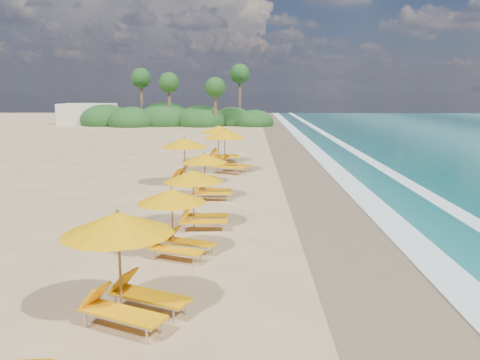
% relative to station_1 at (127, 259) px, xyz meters
% --- Properties ---
extents(ground, '(160.00, 160.00, 0.00)m').
position_rel_station_1_xyz_m(ground, '(2.14, 9.47, -1.32)').
color(ground, tan).
rests_on(ground, ground).
extents(wet_sand, '(4.00, 160.00, 0.01)m').
position_rel_station_1_xyz_m(wet_sand, '(6.14, 9.47, -1.31)').
color(wet_sand, '#7C654A').
rests_on(wet_sand, ground).
extents(surf_foam, '(4.00, 160.00, 0.01)m').
position_rel_station_1_xyz_m(surf_foam, '(8.84, 9.47, -1.29)').
color(surf_foam, white).
rests_on(surf_foam, ground).
extents(station_1, '(3.09, 3.07, 2.35)m').
position_rel_station_1_xyz_m(station_1, '(0.00, 0.00, 0.00)').
color(station_1, olive).
rests_on(station_1, ground).
extents(station_2, '(2.61, 2.57, 2.01)m').
position_rel_station_1_xyz_m(station_2, '(0.45, 3.93, -0.19)').
color(station_2, olive).
rests_on(station_2, ground).
extents(station_3, '(2.34, 2.19, 2.09)m').
position_rel_station_1_xyz_m(station_3, '(0.75, 6.84, -0.15)').
color(station_3, olive).
rests_on(station_3, ground).
extents(station_4, '(2.23, 2.06, 2.06)m').
position_rel_station_1_xyz_m(station_4, '(0.71, 11.37, -0.16)').
color(station_4, olive).
rests_on(station_4, ground).
extents(station_5, '(3.02, 2.92, 2.44)m').
position_rel_station_1_xyz_m(station_5, '(-0.55, 14.43, 0.05)').
color(station_5, olive).
rests_on(station_5, ground).
extents(station_6, '(3.35, 3.34, 2.54)m').
position_rel_station_1_xyz_m(station_6, '(1.25, 18.25, 0.10)').
color(station_6, olive).
rests_on(station_6, ground).
extents(station_7, '(2.97, 2.84, 2.48)m').
position_rel_station_1_xyz_m(station_7, '(0.65, 22.33, 0.07)').
color(station_7, olive).
rests_on(station_7, ground).
extents(treeline, '(25.80, 8.80, 9.74)m').
position_rel_station_1_xyz_m(treeline, '(-7.80, 54.98, -0.32)').
color(treeline, '#163D14').
rests_on(treeline, ground).
extents(beach_building, '(7.00, 5.00, 2.80)m').
position_rel_station_1_xyz_m(beach_building, '(-19.86, 57.47, 0.08)').
color(beach_building, beige).
rests_on(beach_building, ground).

